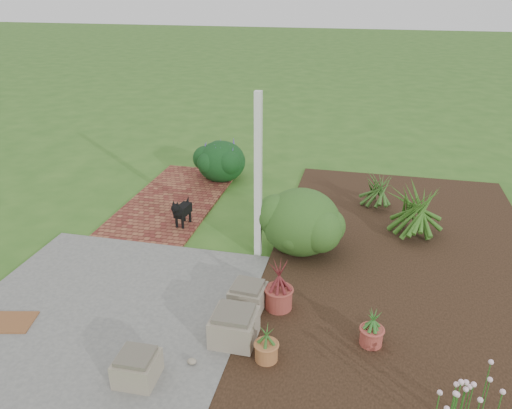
% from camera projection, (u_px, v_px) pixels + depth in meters
% --- Properties ---
extents(ground, '(80.00, 80.00, 0.00)m').
position_uv_depth(ground, '(237.00, 255.00, 7.62)').
color(ground, '#315F1E').
rests_on(ground, ground).
extents(concrete_patio, '(3.50, 3.50, 0.04)m').
position_uv_depth(concrete_patio, '(107.00, 311.00, 6.31)').
color(concrete_patio, '#5D5D5B').
rests_on(concrete_patio, ground).
extents(brick_path, '(1.60, 3.50, 0.04)m').
position_uv_depth(brick_path, '(175.00, 200.00, 9.51)').
color(brick_path, maroon).
rests_on(brick_path, ground).
extents(garden_bed, '(4.00, 7.00, 0.03)m').
position_uv_depth(garden_bed, '(405.00, 257.00, 7.55)').
color(garden_bed, black).
rests_on(garden_bed, ground).
extents(veranda_post, '(0.10, 0.10, 2.50)m').
position_uv_depth(veranda_post, '(258.00, 179.00, 7.13)').
color(veranda_post, white).
rests_on(veranda_post, ground).
extents(stone_trough_near, '(0.43, 0.43, 0.28)m').
position_uv_depth(stone_trough_near, '(137.00, 368.00, 5.15)').
color(stone_trough_near, gray).
rests_on(stone_trough_near, concrete_patio).
extents(stone_trough_mid, '(0.51, 0.51, 0.33)m').
position_uv_depth(stone_trough_mid, '(234.00, 327.00, 5.72)').
color(stone_trough_mid, gray).
rests_on(stone_trough_mid, concrete_patio).
extents(stone_trough_far, '(0.45, 0.45, 0.28)m').
position_uv_depth(stone_trough_far, '(248.00, 297.00, 6.31)').
color(stone_trough_far, '#756F58').
rests_on(stone_trough_far, concrete_patio).
extents(coir_doormat, '(0.73, 0.55, 0.02)m').
position_uv_depth(coir_doormat, '(6.00, 322.00, 6.06)').
color(coir_doormat, brown).
rests_on(coir_doormat, concrete_patio).
extents(black_dog, '(0.21, 0.56, 0.48)m').
position_uv_depth(black_dog, '(181.00, 210.00, 8.34)').
color(black_dog, black).
rests_on(black_dog, brick_path).
extents(cream_ceramic_urn, '(0.32, 0.32, 0.37)m').
position_uv_depth(cream_ceramic_urn, '(225.00, 162.00, 10.87)').
color(cream_ceramic_urn, beige).
rests_on(cream_ceramic_urn, brick_path).
extents(evergreen_shrub, '(1.32, 1.32, 1.01)m').
position_uv_depth(evergreen_shrub, '(301.00, 220.00, 7.53)').
color(evergreen_shrub, '#113816').
rests_on(evergreen_shrub, garden_bed).
extents(agapanthus_clump_back, '(1.50, 1.50, 1.03)m').
position_uv_depth(agapanthus_clump_back, '(415.00, 206.00, 7.98)').
color(agapanthus_clump_back, '#1D400F').
rests_on(agapanthus_clump_back, garden_bed).
extents(agapanthus_clump_front, '(1.08, 1.08, 0.76)m').
position_uv_depth(agapanthus_clump_front, '(378.00, 187.00, 9.07)').
color(agapanthus_clump_front, '#153E14').
rests_on(agapanthus_clump_front, garden_bed).
extents(pink_flower_patch, '(0.93, 0.93, 0.58)m').
position_uv_depth(pink_flower_patch, '(478.00, 405.00, 4.52)').
color(pink_flower_patch, '#113D0F').
rests_on(pink_flower_patch, garden_bed).
extents(terracotta_pot_bronze, '(0.39, 0.39, 0.28)m').
position_uv_depth(terracotta_pot_bronze, '(279.00, 298.00, 6.31)').
color(terracotta_pot_bronze, brown).
rests_on(terracotta_pot_bronze, garden_bed).
extents(terracotta_pot_small_left, '(0.29, 0.29, 0.21)m').
position_uv_depth(terracotta_pot_small_left, '(371.00, 336.00, 5.68)').
color(terracotta_pot_small_left, '#A74338').
rests_on(terracotta_pot_small_left, garden_bed).
extents(terracotta_pot_small_right, '(0.25, 0.25, 0.21)m').
position_uv_depth(terracotta_pot_small_right, '(266.00, 351.00, 5.45)').
color(terracotta_pot_small_right, '#A36337').
rests_on(terracotta_pot_small_right, garden_bed).
extents(purple_flowering_bush, '(1.07, 1.07, 0.85)m').
position_uv_depth(purple_flowering_bush, '(221.00, 160.00, 10.35)').
color(purple_flowering_bush, black).
rests_on(purple_flowering_bush, ground).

